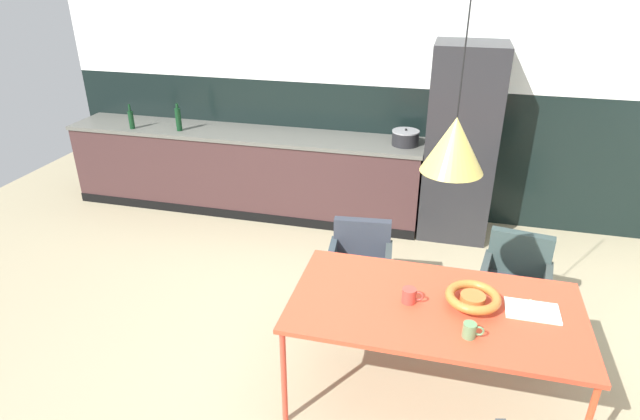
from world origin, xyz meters
The scene contains 16 objects.
ground_plane centered at (0.00, 0.00, 0.00)m, with size 9.63×9.63×0.00m, color tan.
back_wall_splashback_dark centered at (0.00, 2.78, 0.71)m, with size 7.40×0.12×1.41m, color black.
back_wall_panel_upper centered at (0.00, 2.78, 2.12)m, with size 7.40×0.12×1.41m, color white.
kitchen_counter centered at (-1.60, 2.42, 0.46)m, with size 3.94×0.63×0.91m.
refrigerator_column centered at (0.71, 2.42, 0.96)m, with size 0.67×0.60×1.93m, color #232326.
dining_table centered at (0.62, 0.00, 0.69)m, with size 1.74×0.93×0.73m.
armchair_head_of_table centered at (0.01, 0.87, 0.48)m, with size 0.53×0.51×0.74m.
armchair_far_side centered at (1.19, 0.91, 0.49)m, with size 0.55×0.54×0.76m.
fruit_bowl centered at (0.83, 0.04, 0.79)m, with size 0.33×0.33×0.09m.
open_book centered at (1.18, 0.08, 0.74)m, with size 0.31×0.21×0.02m.
mug_dark_espresso centered at (0.82, -0.25, 0.78)m, with size 0.12×0.08×0.09m.
mug_tall_blue centered at (0.46, -0.01, 0.78)m, with size 0.13×0.09×0.09m.
cooking_pot centered at (0.17, 2.42, 0.99)m, with size 0.27×0.27×0.17m.
bottle_spice_small centered at (-2.80, 2.24, 1.02)m, with size 0.06×0.06×0.27m.
bottle_vinegar_dark centered at (-2.26, 2.29, 1.04)m, with size 0.06×0.06×0.30m.
pendant_lamp_over_table_near centered at (0.62, -0.01, 1.75)m, with size 0.33×0.33×1.18m.
Camera 1 is at (0.59, -2.69, 2.63)m, focal length 29.57 mm.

